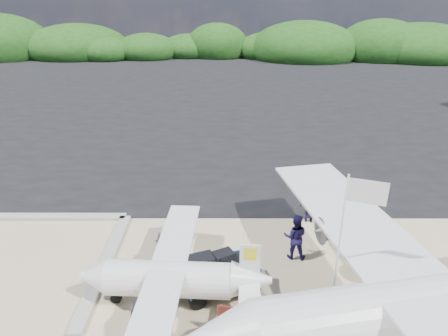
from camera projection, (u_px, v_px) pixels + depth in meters
The scene contains 10 objects.
ground at pixel (222, 292), 13.98m from camera, with size 160.00×160.00×0.00m, color beige.
asphalt_apron at pixel (224, 94), 41.43m from camera, with size 90.00×50.00×0.04m, color #B2B2B2, non-canonical shape.
vegetation_band at pixel (224, 58), 64.31m from camera, with size 124.00×8.00×4.40m, color #B2B2B2, non-canonical shape.
baggage_cart at pixel (221, 292), 14.01m from camera, with size 2.71×1.55×1.36m, color blue, non-canonical shape.
flagpole at pixel (328, 323), 12.66m from camera, with size 1.04×0.43×5.22m, color white, non-canonical shape.
crew_a at pixel (182, 222), 16.85m from camera, with size 0.55×0.36×1.50m, color #1A1349.
crew_b at pixel (295, 237), 15.47m from camera, with size 0.92×0.72×1.90m, color #1A1349.
crew_c at pixel (310, 207), 18.00m from camera, with size 0.91×0.38×1.56m, color #1A1349.
aircraft_large at pixel (396, 105), 37.29m from camera, with size 16.51×16.51×4.95m, color #B2B2B2, non-canonical shape.
aircraft_small at pixel (118, 91), 42.74m from camera, with size 6.57×6.57×2.37m, color #B2B2B2, non-canonical shape.
Camera 1 is at (0.10, -11.03, 9.63)m, focal length 32.00 mm.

